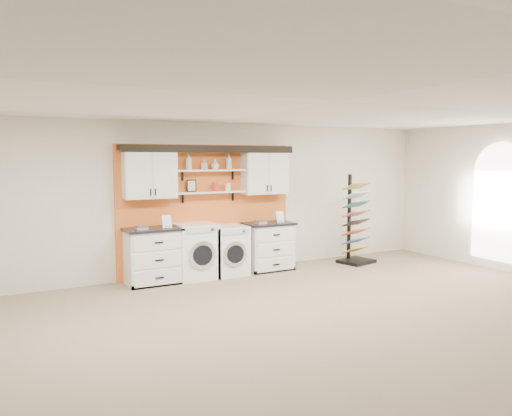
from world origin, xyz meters
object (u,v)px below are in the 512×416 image
base_cabinet_left (154,256)px  washer (195,251)px  sample_rack (355,236)px  dryer (227,250)px  base_cabinet_right (268,246)px

base_cabinet_left → washer: washer is taller
base_cabinet_left → sample_rack: bearing=-4.1°
base_cabinet_left → dryer: size_ratio=1.08×
washer → dryer: (0.63, 0.00, -0.04)m
base_cabinet_left → sample_rack: size_ratio=0.54×
dryer → sample_rack: (2.77, -0.29, 0.11)m
base_cabinet_right → washer: size_ratio=0.95×
washer → sample_rack: (3.39, -0.29, 0.07)m
base_cabinet_left → sample_rack: sample_rack is taller
base_cabinet_right → dryer: (-0.87, -0.00, -0.00)m
base_cabinet_left → base_cabinet_right: size_ratio=1.05×
washer → sample_rack: size_ratio=0.54×
base_cabinet_left → washer: bearing=-0.3°
sample_rack → base_cabinet_left: bearing=162.5°
base_cabinet_right → washer: (-1.50, -0.00, 0.04)m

